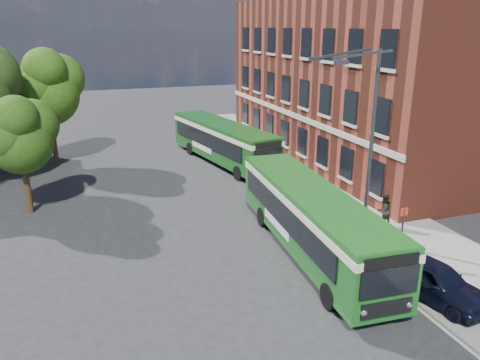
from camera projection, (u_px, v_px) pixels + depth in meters
name	position (u px, v px, depth m)	size (l,w,h in m)	color
ground	(247.00, 240.00, 22.68)	(120.00, 120.00, 0.00)	#28282A
pavement	(303.00, 176.00, 32.02)	(6.00, 48.00, 0.15)	gray
kerb_line	(261.00, 182.00, 31.09)	(0.12, 48.00, 0.01)	beige
brick_office	(365.00, 66.00, 35.64)	(12.10, 26.00, 14.20)	maroon
street_lamp	(364.00, 146.00, 20.90)	(2.96, 2.38, 9.00)	#393B3E
bus_stop_sign	(402.00, 230.00, 20.20)	(0.35, 0.08, 2.52)	#393B3E
bus_front	(311.00, 215.00, 20.94)	(3.33, 12.66, 3.02)	#1B5D1D
bus_rear	(223.00, 139.00, 35.01)	(4.87, 12.62, 3.02)	#144D17
parked_car	(434.00, 280.00, 17.44)	(1.72, 4.26, 1.45)	black
pedestrian_a	(409.00, 265.00, 18.46)	(0.55, 0.36, 1.52)	black
pedestrian_b	(384.00, 210.00, 23.69)	(0.84, 0.66, 1.74)	black
tree_left	(20.00, 134.00, 24.67)	(3.91, 3.72, 6.60)	#342013
tree_right	(48.00, 86.00, 33.29)	(5.05, 4.80, 8.53)	#342013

